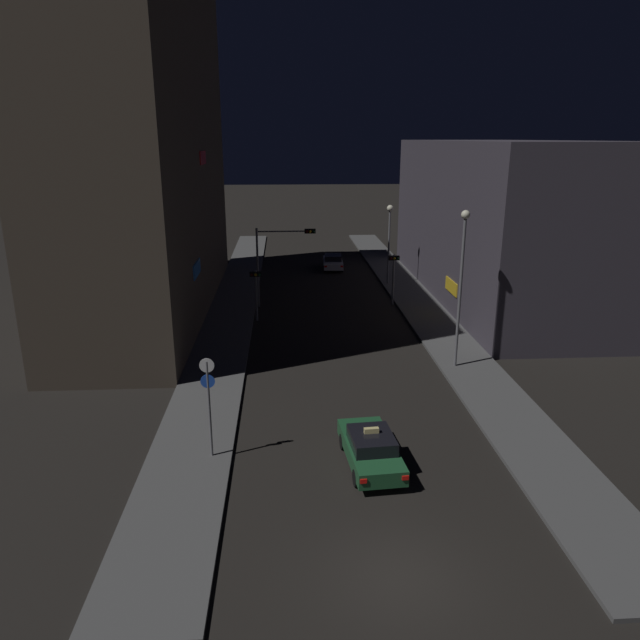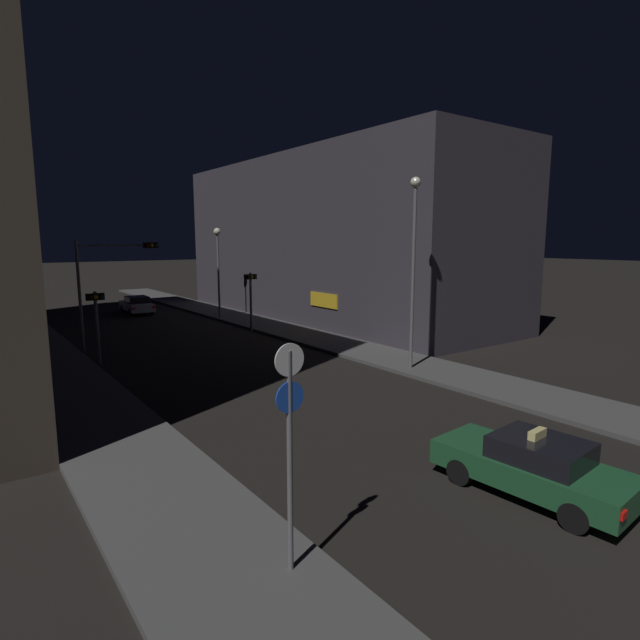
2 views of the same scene
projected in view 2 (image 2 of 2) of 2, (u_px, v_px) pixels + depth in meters
sidewalk_left at (41, 352)px, 26.64m from camera, size 3.33×63.57×0.16m
sidewalk_right at (270, 326)px, 34.73m from camera, size 3.33×63.57×0.16m
building_facade_right at (331, 239)px, 39.20m from camera, size 10.12×29.23×11.91m
taxi at (533, 465)px, 11.78m from camera, size 2.16×4.58×1.62m
far_car at (137, 305)px, 41.15m from camera, size 2.00×4.53×1.42m
traffic_light_overhead at (109, 272)px, 27.40m from camera, size 4.34×0.42×5.88m
traffic_light_left_kerb at (96, 312)px, 23.93m from camera, size 0.80×0.42×3.53m
traffic_light_right_kerb at (251, 290)px, 32.48m from camera, size 0.80×0.42×3.85m
sign_pole_left at (290, 437)px, 8.59m from camera, size 0.56×0.10×4.07m
street_lamp_near_block at (414, 249)px, 22.32m from camera, size 0.46×0.46×8.44m
street_lamp_far_block at (218, 255)px, 37.59m from camera, size 0.53×0.53×6.64m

